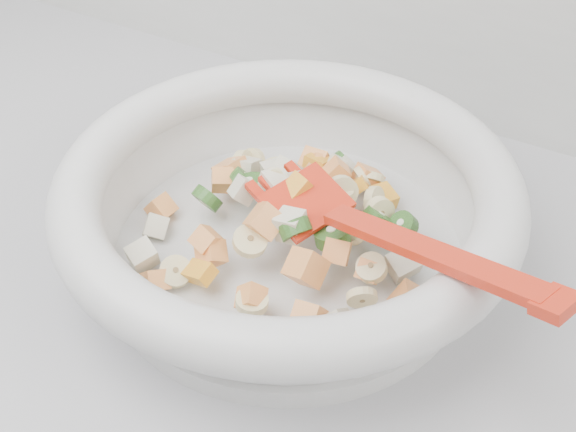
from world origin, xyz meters
The scene contains 1 object.
mixing_bowl centered at (-0.12, 1.46, 0.95)m, with size 0.40×0.36×0.13m.
Camera 1 is at (0.09, 1.09, 1.31)m, focal length 45.00 mm.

